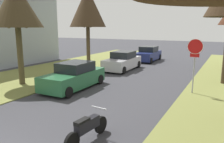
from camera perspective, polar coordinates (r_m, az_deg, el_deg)
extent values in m
cylinder|color=#9EA0A5|center=(13.11, 19.96, -0.31)|extent=(0.07, 0.21, 2.25)
cylinder|color=white|center=(12.83, 20.33, 5.96)|extent=(0.81, 0.08, 0.80)
cylinder|color=red|center=(12.83, 20.33, 5.96)|extent=(0.76, 0.09, 0.76)
cube|color=red|center=(12.90, 20.21, 3.88)|extent=(0.48, 0.05, 0.20)
cylinder|color=#4B412A|center=(15.33, -22.21, 3.59)|extent=(0.35, 0.35, 3.55)
cone|color=#3C311D|center=(15.28, -23.10, 15.34)|extent=(3.09, 3.09, 2.73)
cylinder|color=#4B412A|center=(15.11, -21.39, 12.73)|extent=(0.63, 0.89, 1.35)
cylinder|color=#4B412A|center=(15.21, -24.92, 12.57)|extent=(1.04, 0.83, 1.43)
cylinder|color=#4B3C2A|center=(20.07, -6.02, 6.01)|extent=(0.33, 0.33, 3.59)
cone|color=#3C2D1D|center=(20.06, -6.23, 15.92)|extent=(3.15, 3.15, 3.35)
cylinder|color=#4B3C2A|center=(20.09, -5.18, 12.58)|extent=(0.72, 0.64, 1.08)
cylinder|color=#4B3C2A|center=(20.52, -5.65, 12.32)|extent=(1.20, 0.47, 0.96)
cube|color=#28663D|center=(13.67, -9.71, -1.84)|extent=(1.88, 4.42, 0.85)
cube|color=black|center=(13.71, -9.25, 1.22)|extent=(1.63, 2.04, 0.56)
cylinder|color=black|center=(11.97, -11.05, -5.20)|extent=(0.21, 0.60, 0.60)
cylinder|color=black|center=(13.08, -17.07, -4.07)|extent=(0.21, 0.60, 0.60)
cylinder|color=black|center=(14.61, -3.05, -2.02)|extent=(0.21, 0.60, 0.60)
cylinder|color=black|center=(15.54, -8.61, -1.33)|extent=(0.21, 0.60, 0.60)
cube|color=#BCBCC1|center=(19.45, 2.62, 2.17)|extent=(1.88, 4.42, 0.85)
cube|color=black|center=(19.55, 2.91, 4.30)|extent=(1.63, 2.04, 0.56)
cylinder|color=black|center=(17.67, 2.95, 0.29)|extent=(0.21, 0.60, 0.60)
cylinder|color=black|center=(18.44, -1.98, 0.76)|extent=(0.21, 0.60, 0.60)
cylinder|color=black|center=(20.68, 6.72, 1.83)|extent=(0.21, 0.60, 0.60)
cylinder|color=black|center=(21.34, 2.34, 2.18)|extent=(0.21, 0.60, 0.60)
cube|color=navy|center=(24.86, 9.07, 4.01)|extent=(1.88, 4.42, 0.85)
cube|color=black|center=(24.99, 9.27, 5.67)|extent=(1.63, 2.04, 0.56)
cylinder|color=black|center=(23.08, 9.81, 2.71)|extent=(0.21, 0.60, 0.60)
cylinder|color=black|center=(23.65, 5.79, 3.02)|extent=(0.21, 0.60, 0.60)
cylinder|color=black|center=(26.22, 11.99, 3.63)|extent=(0.21, 0.60, 0.60)
cylinder|color=black|center=(26.72, 8.38, 3.89)|extent=(0.21, 0.60, 0.60)
cylinder|color=black|center=(8.04, -2.86, -13.31)|extent=(0.15, 0.61, 0.60)
cylinder|color=black|center=(7.04, -10.12, -17.23)|extent=(0.15, 0.61, 0.60)
cube|color=black|center=(7.40, -6.26, -13.23)|extent=(0.33, 1.03, 0.36)
cube|color=black|center=(7.15, -7.59, -12.43)|extent=(0.27, 0.58, 0.12)
cylinder|color=#9EA0A5|center=(7.72, -3.35, -9.17)|extent=(0.60, 0.09, 0.04)
cube|color=#939EA8|center=(25.50, -25.99, 10.31)|extent=(6.13, 9.36, 7.48)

